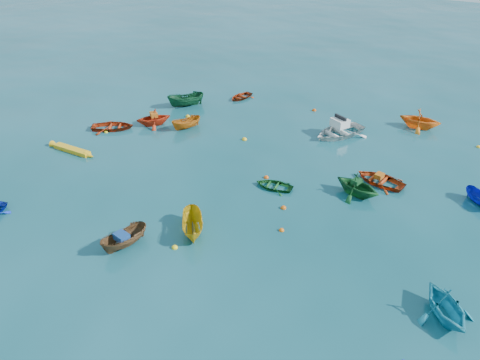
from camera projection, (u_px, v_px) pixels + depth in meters
The scene contains 30 objects.
ground at pixel (192, 226), 25.52m from camera, with size 160.00×160.00×0.00m, color #094047.
sampan_brown_mid at pixel (126, 246), 24.02m from camera, with size 1.03×2.72×1.05m, color brown.
dinghy_orange_w at pixel (154, 125), 37.15m from camera, with size 2.32×2.69×1.42m, color red.
sampan_yellow_mid at pixel (193, 233), 25.00m from camera, with size 1.12×2.96×1.15m, color #C39911.
dinghy_green_e at pixel (274, 187), 29.00m from camera, with size 1.69×2.36×0.49m, color #13551D.
dinghy_cyan_se at pixel (443, 317), 19.94m from camera, with size 2.46×2.85×1.50m, color teal.
dinghy_red_nw at pixel (113, 129), 36.46m from camera, with size 2.30×3.21×0.67m, color #A32C0D.
sampan_orange_n at pixel (187, 128), 36.58m from camera, with size 0.96×2.55×0.99m, color #BB6211.
dinghy_green_n at pixel (356, 195), 28.28m from camera, with size 2.47×2.86×1.51m, color #125021.
dinghy_red_ne at pixel (380, 183), 29.49m from camera, with size 2.21×3.09×0.64m, color #B6370F.
sampan_blue_far at pixel (480, 204), 27.37m from camera, with size 0.88×2.32×0.90m, color #0D16A6.
dinghy_red_far at pixel (241, 98), 42.22m from camera, with size 1.78×2.49×0.52m, color #A4300D.
dinghy_orange_far at pixel (418, 128), 36.68m from camera, with size 2.67×3.09×1.63m, color orange.
sampan_green_far at pixel (186, 106), 40.56m from camera, with size 1.23×3.25×1.26m, color #114927.
kayak_yellow at pixel (72, 152), 33.17m from camera, with size 0.56×3.81×0.38m, color gold, non-canonical shape.
motorboat_white at pixel (338, 135), 35.51m from camera, with size 3.07×4.29×1.49m, color silver.
tarp_blue_a at pixel (122, 237), 23.56m from camera, with size 0.74×0.56×0.36m, color navy.
tarp_orange_a at pixel (154, 115), 36.72m from camera, with size 0.69×0.52×0.33m, color #CD6015.
tarp_green_b at pixel (357, 181), 27.88m from camera, with size 0.58×0.44×0.28m, color #11471E.
tarp_orange_b at pixel (379, 176), 29.31m from camera, with size 0.60×0.45×0.29m, color #BB5C13.
buoy_or_a at pixel (112, 239), 24.52m from camera, with size 0.33×0.33×0.33m, color #E6600C.
buoy_ye_a at pixel (175, 248), 23.91m from camera, with size 0.32×0.32×0.32m, color yellow.
buoy_or_b at pixel (283, 208), 27.01m from camera, with size 0.34×0.34×0.34m, color #D3560B.
buoy_ye_b at pixel (106, 132), 35.93m from camera, with size 0.31×0.31×0.31m, color yellow.
buoy_or_c at pixel (266, 178), 30.00m from camera, with size 0.33×0.33×0.33m, color #FF570D.
buoy_ye_c at pixel (244, 140), 34.83m from camera, with size 0.39×0.39×0.39m, color yellow.
buoy_or_d at pixel (281, 231), 25.18m from camera, with size 0.29×0.29×0.29m, color orange.
buoy_ye_d at pixel (188, 117), 38.56m from camera, with size 0.37×0.37×0.37m, color gold.
buoy_or_e at pixel (314, 111), 39.69m from camera, with size 0.36×0.36×0.36m, color #CE480B.
buoy_ye_e at pixel (478, 147), 33.77m from camera, with size 0.29×0.29×0.29m, color yellow.
Camera 1 is at (12.97, -16.28, 15.20)m, focal length 35.00 mm.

